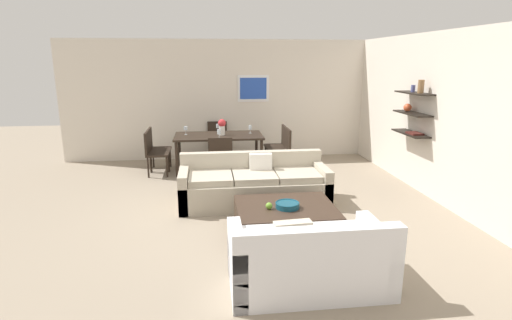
{
  "coord_description": "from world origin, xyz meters",
  "views": [
    {
      "loc": [
        -0.67,
        -5.75,
        2.25
      ],
      "look_at": [
        0.06,
        0.2,
        0.75
      ],
      "focal_mm": 28.15,
      "sensor_mm": 36.0,
      "label": 1
    }
  ],
  "objects_px": {
    "wine_glass_head": "(218,126)",
    "centerpiece_vase": "(222,126)",
    "decorative_bowl": "(287,205)",
    "wine_glass_right_far": "(250,128)",
    "sofa_beige": "(254,186)",
    "coffee_table": "(285,220)",
    "apple_on_coffee_table": "(269,206)",
    "dining_chair_left_near": "(153,150)",
    "loveseat_white": "(309,260)",
    "dining_chair_foot": "(220,156)",
    "wine_glass_foot": "(219,132)",
    "dining_table": "(219,138)",
    "wine_glass_left_far": "(186,129)",
    "dining_chair_right_near": "(283,147)",
    "dining_chair_head": "(218,138)",
    "dining_chair_left_far": "(156,146)",
    "dining_chair_right_far": "(279,143)"
  },
  "relations": [
    {
      "from": "wine_glass_head",
      "to": "wine_glass_foot",
      "type": "relative_size",
      "value": 0.86
    },
    {
      "from": "decorative_bowl",
      "to": "dining_table",
      "type": "distance_m",
      "value": 3.44
    },
    {
      "from": "dining_chair_left_far",
      "to": "centerpiece_vase",
      "type": "height_order",
      "value": "centerpiece_vase"
    },
    {
      "from": "apple_on_coffee_table",
      "to": "wine_glass_foot",
      "type": "distance_m",
      "value": 3.02
    },
    {
      "from": "dining_chair_foot",
      "to": "dining_table",
      "type": "bearing_deg",
      "value": 90.0
    },
    {
      "from": "apple_on_coffee_table",
      "to": "wine_glass_right_far",
      "type": "height_order",
      "value": "wine_glass_right_far"
    },
    {
      "from": "decorative_bowl",
      "to": "wine_glass_right_far",
      "type": "bearing_deg",
      "value": 91.8
    },
    {
      "from": "apple_on_coffee_table",
      "to": "wine_glass_left_far",
      "type": "bearing_deg",
      "value": 109.13
    },
    {
      "from": "dining_chair_right_near",
      "to": "wine_glass_head",
      "type": "bearing_deg",
      "value": 154.02
    },
    {
      "from": "coffee_table",
      "to": "decorative_bowl",
      "type": "distance_m",
      "value": 0.24
    },
    {
      "from": "loveseat_white",
      "to": "wine_glass_head",
      "type": "height_order",
      "value": "wine_glass_head"
    },
    {
      "from": "loveseat_white",
      "to": "dining_chair_left_far",
      "type": "xyz_separation_m",
      "value": [
        -2.06,
        4.8,
        0.21
      ]
    },
    {
      "from": "dining_chair_right_near",
      "to": "wine_glass_left_far",
      "type": "bearing_deg",
      "value": 170.38
    },
    {
      "from": "loveseat_white",
      "to": "wine_glass_right_far",
      "type": "distance_m",
      "value": 4.73
    },
    {
      "from": "loveseat_white",
      "to": "dining_chair_right_far",
      "type": "height_order",
      "value": "dining_chair_right_far"
    },
    {
      "from": "dining_table",
      "to": "dining_chair_left_near",
      "type": "relative_size",
      "value": 2.04
    },
    {
      "from": "loveseat_white",
      "to": "coffee_table",
      "type": "bearing_deg",
      "value": 89.14
    },
    {
      "from": "dining_chair_head",
      "to": "dining_chair_right_near",
      "type": "bearing_deg",
      "value": -40.2
    },
    {
      "from": "loveseat_white",
      "to": "dining_chair_left_near",
      "type": "relative_size",
      "value": 1.81
    },
    {
      "from": "wine_glass_left_far",
      "to": "wine_glass_head",
      "type": "bearing_deg",
      "value": 24.2
    },
    {
      "from": "coffee_table",
      "to": "apple_on_coffee_table",
      "type": "height_order",
      "value": "apple_on_coffee_table"
    },
    {
      "from": "dining_chair_foot",
      "to": "dining_chair_left_near",
      "type": "relative_size",
      "value": 1.0
    },
    {
      "from": "dining_chair_left_near",
      "to": "centerpiece_vase",
      "type": "relative_size",
      "value": 2.67
    },
    {
      "from": "dining_table",
      "to": "wine_glass_left_far",
      "type": "xyz_separation_m",
      "value": [
        -0.67,
        0.12,
        0.19
      ]
    },
    {
      "from": "decorative_bowl",
      "to": "dining_chair_head",
      "type": "xyz_separation_m",
      "value": [
        -0.78,
        4.23,
        0.08
      ]
    },
    {
      "from": "dining_chair_right_near",
      "to": "dining_chair_head",
      "type": "bearing_deg",
      "value": 139.8
    },
    {
      "from": "dining_chair_left_far",
      "to": "dining_chair_right_far",
      "type": "relative_size",
      "value": 1.0
    },
    {
      "from": "dining_chair_right_far",
      "to": "wine_glass_foot",
      "type": "xyz_separation_m",
      "value": [
        -1.3,
        -0.64,
        0.38
      ]
    },
    {
      "from": "sofa_beige",
      "to": "apple_on_coffee_table",
      "type": "relative_size",
      "value": 26.52
    },
    {
      "from": "dining_chair_left_near",
      "to": "dining_chair_right_far",
      "type": "relative_size",
      "value": 1.0
    },
    {
      "from": "dining_chair_foot",
      "to": "wine_glass_head",
      "type": "height_order",
      "value": "wine_glass_head"
    },
    {
      "from": "dining_chair_foot",
      "to": "coffee_table",
      "type": "bearing_deg",
      "value": -72.11
    },
    {
      "from": "dining_chair_left_near",
      "to": "wine_glass_head",
      "type": "bearing_deg",
      "value": 25.98
    },
    {
      "from": "sofa_beige",
      "to": "dining_chair_left_far",
      "type": "relative_size",
      "value": 2.66
    },
    {
      "from": "loveseat_white",
      "to": "dining_chair_head",
      "type": "xyz_separation_m",
      "value": [
        -0.75,
        5.47,
        0.21
      ]
    },
    {
      "from": "dining_chair_foot",
      "to": "wine_glass_foot",
      "type": "relative_size",
      "value": 4.69
    },
    {
      "from": "coffee_table",
      "to": "centerpiece_vase",
      "type": "bearing_deg",
      "value": 102.14
    },
    {
      "from": "dining_chair_head",
      "to": "decorative_bowl",
      "type": "bearing_deg",
      "value": -79.56
    },
    {
      "from": "decorative_bowl",
      "to": "dining_chair_foot",
      "type": "distance_m",
      "value": 2.58
    },
    {
      "from": "sofa_beige",
      "to": "loveseat_white",
      "type": "relative_size",
      "value": 1.47
    },
    {
      "from": "apple_on_coffee_table",
      "to": "dining_table",
      "type": "xyz_separation_m",
      "value": [
        -0.53,
        3.35,
        0.26
      ]
    },
    {
      "from": "dining_chair_right_far",
      "to": "dining_chair_right_near",
      "type": "bearing_deg",
      "value": -90.0
    },
    {
      "from": "decorative_bowl",
      "to": "apple_on_coffee_table",
      "type": "height_order",
      "value": "apple_on_coffee_table"
    },
    {
      "from": "sofa_beige",
      "to": "dining_chair_right_near",
      "type": "relative_size",
      "value": 2.66
    },
    {
      "from": "dining_table",
      "to": "dining_chair_right_near",
      "type": "distance_m",
      "value": 1.33
    },
    {
      "from": "dining_chair_left_far",
      "to": "wine_glass_foot",
      "type": "relative_size",
      "value": 4.69
    },
    {
      "from": "sofa_beige",
      "to": "coffee_table",
      "type": "bearing_deg",
      "value": -76.82
    },
    {
      "from": "dining_table",
      "to": "dining_chair_right_far",
      "type": "relative_size",
      "value": 2.04
    },
    {
      "from": "wine_glass_head",
      "to": "centerpiece_vase",
      "type": "xyz_separation_m",
      "value": [
        0.07,
        -0.45,
        0.07
      ]
    },
    {
      "from": "apple_on_coffee_table",
      "to": "dining_chair_head",
      "type": "height_order",
      "value": "dining_chair_head"
    }
  ]
}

